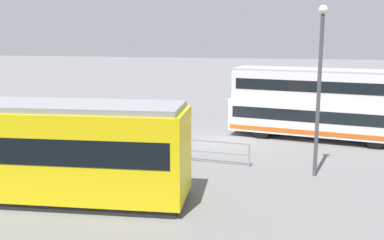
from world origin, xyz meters
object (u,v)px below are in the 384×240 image
Objects in this scene: info_sign at (68,122)px; street_lamp at (319,79)px; double_decker_bus at (323,104)px; pedestrian_near_railing at (134,147)px.

street_lamp is at bearing 175.36° from info_sign.
double_decker_bus is 6.45× the size of pedestrian_near_railing.
pedestrian_near_railing is at bearing 161.29° from info_sign.
info_sign reaches higher than pedestrian_near_railing.
pedestrian_near_railing is (8.63, 7.22, -1.07)m from double_decker_bus.
double_decker_bus reaches higher than info_sign.
pedestrian_near_railing is at bearing 2.38° from street_lamp.
double_decker_bus is 11.30m from pedestrian_near_railing.
street_lamp reaches higher than double_decker_bus.
info_sign is (12.37, 5.95, -0.36)m from double_decker_bus.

